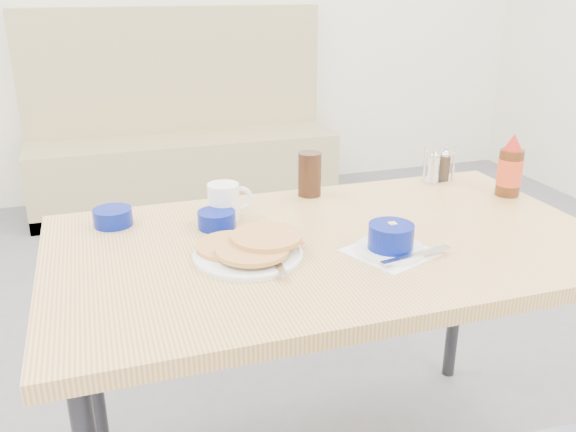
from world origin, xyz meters
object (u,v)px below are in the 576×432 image
object	(u,v)px
dining_table	(330,262)
condiment_caddy	(439,169)
booth_bench	(183,149)
coffee_mug	(225,201)
creamer_bowl	(113,217)
butter_bowl	(217,220)
pancake_plate	(249,249)
grits_setting	(391,241)
syrup_bottle	(510,169)
amber_tumbler	(310,174)

from	to	relation	value
dining_table	condiment_caddy	xyz separation A→B (m)	(0.51, 0.34, 0.10)
booth_bench	coffee_mug	distance (m)	2.36
creamer_bowl	condiment_caddy	distance (m)	1.03
booth_bench	coffee_mug	world-z (taller)	booth_bench
creamer_bowl	butter_bowl	world-z (taller)	same
dining_table	pancake_plate	xyz separation A→B (m)	(-0.22, -0.03, 0.08)
dining_table	pancake_plate	bearing A→B (deg)	-171.44
pancake_plate	grits_setting	world-z (taller)	grits_setting
grits_setting	condiment_caddy	bearing A→B (deg)	48.55
booth_bench	condiment_caddy	world-z (taller)	booth_bench
butter_bowl	condiment_caddy	distance (m)	0.79
coffee_mug	syrup_bottle	bearing A→B (deg)	-5.10
booth_bench	pancake_plate	xyz separation A→B (m)	(-0.22, -2.57, 0.43)
coffee_mug	amber_tumbler	distance (m)	0.31
dining_table	butter_bowl	distance (m)	0.32
booth_bench	condiment_caddy	distance (m)	2.30
grits_setting	condiment_caddy	world-z (taller)	condiment_caddy
grits_setting	coffee_mug	bearing A→B (deg)	132.98
creamer_bowl	butter_bowl	xyz separation A→B (m)	(0.26, -0.10, -0.00)
booth_bench	condiment_caddy	bearing A→B (deg)	-76.86
dining_table	amber_tumbler	world-z (taller)	amber_tumbler
dining_table	syrup_bottle	world-z (taller)	syrup_bottle
syrup_bottle	grits_setting	bearing A→B (deg)	-152.89
pancake_plate	butter_bowl	xyz separation A→B (m)	(-0.04, 0.20, 0.00)
grits_setting	butter_bowl	size ratio (longest dim) A/B	2.52
dining_table	butter_bowl	world-z (taller)	butter_bowl
booth_bench	condiment_caddy	size ratio (longest dim) A/B	16.17
grits_setting	syrup_bottle	world-z (taller)	syrup_bottle
grits_setting	condiment_caddy	xyz separation A→B (m)	(0.41, 0.46, 0.01)
grits_setting	butter_bowl	world-z (taller)	grits_setting
butter_bowl	grits_setting	bearing A→B (deg)	-38.52
syrup_bottle	creamer_bowl	bearing A→B (deg)	174.20
coffee_mug	grits_setting	distance (m)	0.48
dining_table	creamer_bowl	distance (m)	0.59
syrup_bottle	dining_table	bearing A→B (deg)	-166.46
booth_bench	condiment_caddy	xyz separation A→B (m)	(0.51, -2.19, 0.45)
dining_table	condiment_caddy	distance (m)	0.62
coffee_mug	creamer_bowl	distance (m)	0.30
condiment_caddy	dining_table	bearing A→B (deg)	-152.52
grits_setting	syrup_bottle	distance (m)	0.60
grits_setting	creamer_bowl	xyz separation A→B (m)	(-0.62, 0.39, -0.01)
creamer_bowl	butter_bowl	size ratio (longest dim) A/B	1.02
coffee_mug	amber_tumbler	xyz separation A→B (m)	(0.29, 0.11, 0.02)
dining_table	creamer_bowl	size ratio (longest dim) A/B	13.67
coffee_mug	grits_setting	size ratio (longest dim) A/B	0.50
creamer_bowl	amber_tumbler	xyz separation A→B (m)	(0.58, 0.07, 0.04)
pancake_plate	syrup_bottle	xyz separation A→B (m)	(0.86, 0.19, 0.06)
pancake_plate	dining_table	bearing A→B (deg)	8.56
butter_bowl	condiment_caddy	bearing A→B (deg)	12.46
booth_bench	amber_tumbler	xyz separation A→B (m)	(0.07, -2.19, 0.48)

